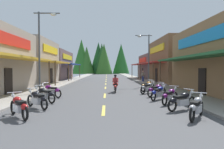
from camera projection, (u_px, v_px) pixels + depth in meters
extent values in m
cube|color=#4C4C4F|center=(106.00, 81.00, 31.54)|extent=(9.67, 90.18, 0.10)
cube|color=#9E9991|center=(68.00, 81.00, 31.37)|extent=(2.56, 90.18, 0.12)
cube|color=gray|center=(143.00, 81.00, 31.69)|extent=(2.56, 90.18, 0.12)
cube|color=#E0C64C|center=(104.00, 110.00, 9.58)|extent=(0.16, 2.40, 0.01)
cube|color=#E0C64C|center=(105.00, 96.00, 14.68)|extent=(0.16, 2.40, 0.01)
cube|color=#E0C64C|center=(105.00, 88.00, 20.62)|extent=(0.16, 2.40, 0.01)
cube|color=#E0C64C|center=(106.00, 84.00, 25.74)|extent=(0.16, 2.40, 0.01)
cube|color=#E0C64C|center=(106.00, 81.00, 30.93)|extent=(0.16, 2.40, 0.01)
cube|color=#E0C64C|center=(106.00, 79.00, 36.23)|extent=(0.16, 2.40, 0.01)
cube|color=#E0C64C|center=(106.00, 78.00, 42.54)|extent=(0.16, 2.40, 0.01)
cube|color=#E0C64C|center=(106.00, 77.00, 47.59)|extent=(0.16, 2.40, 0.01)
cube|color=#E0C64C|center=(106.00, 76.00, 54.19)|extent=(0.16, 2.40, 0.01)
cube|color=#E0C64C|center=(106.00, 75.00, 60.23)|extent=(0.16, 2.40, 0.01)
cube|color=#E0C64C|center=(107.00, 74.00, 66.50)|extent=(0.16, 2.40, 0.01)
cube|color=gold|center=(20.00, 58.00, 14.67)|extent=(1.80, 10.70, 0.16)
cylinder|color=brown|center=(49.00, 75.00, 19.88)|extent=(0.14, 0.14, 2.82)
cube|color=red|center=(8.00, 39.00, 14.61)|extent=(0.10, 8.32, 0.90)
cube|color=black|center=(9.00, 82.00, 14.71)|extent=(0.08, 1.10, 2.10)
cube|color=gray|center=(23.00, 62.00, 25.84)|extent=(7.46, 9.10, 5.88)
cube|color=gold|center=(58.00, 62.00, 25.96)|extent=(1.80, 8.19, 0.16)
cylinder|color=brown|center=(55.00, 74.00, 22.13)|extent=(0.14, 0.14, 2.82)
cylinder|color=brown|center=(69.00, 73.00, 29.92)|extent=(0.14, 0.14, 2.82)
cube|color=yellow|center=(51.00, 50.00, 25.89)|extent=(0.10, 6.37, 0.90)
cube|color=black|center=(51.00, 76.00, 26.00)|extent=(0.08, 1.10, 2.10)
cube|color=brown|center=(50.00, 65.00, 36.81)|extent=(6.63, 11.61, 5.41)
cube|color=navy|center=(72.00, 64.00, 36.91)|extent=(1.80, 10.45, 0.16)
cylinder|color=brown|center=(71.00, 72.00, 31.96)|extent=(0.14, 0.14, 2.82)
cylinder|color=brown|center=(80.00, 72.00, 42.00)|extent=(0.14, 0.14, 2.82)
cube|color=yellow|center=(68.00, 57.00, 36.85)|extent=(0.10, 8.12, 0.90)
cube|color=black|center=(68.00, 74.00, 36.95)|extent=(0.08, 1.10, 2.10)
cube|color=#236033|center=(191.00, 57.00, 14.47)|extent=(1.80, 12.22, 0.16)
cylinder|color=brown|center=(160.00, 75.00, 20.40)|extent=(0.14, 0.14, 2.82)
cube|color=#197FCC|center=(202.00, 37.00, 14.44)|extent=(0.10, 9.50, 0.90)
cube|color=black|center=(202.00, 82.00, 14.55)|extent=(0.08, 1.10, 2.10)
cube|color=brown|center=(187.00, 61.00, 28.10)|extent=(8.84, 10.61, 6.26)
cube|color=#B72D28|center=(151.00, 63.00, 27.97)|extent=(1.80, 9.55, 0.16)
cylinder|color=brown|center=(153.00, 74.00, 23.43)|extent=(0.14, 0.14, 2.82)
cylinder|color=brown|center=(140.00, 72.00, 32.58)|extent=(0.14, 0.14, 2.82)
cube|color=yellow|center=(156.00, 49.00, 27.93)|extent=(0.10, 7.43, 0.90)
cube|color=black|center=(156.00, 76.00, 28.05)|extent=(0.08, 1.10, 2.10)
cube|color=brown|center=(160.00, 67.00, 39.16)|extent=(7.14, 9.92, 4.84)
cube|color=#B72D28|center=(138.00, 64.00, 39.03)|extent=(1.80, 8.92, 0.16)
cylinder|color=brown|center=(138.00, 72.00, 34.80)|extent=(0.14, 0.14, 2.82)
cylinder|color=brown|center=(132.00, 71.00, 43.31)|extent=(0.14, 0.14, 2.82)
cube|color=red|center=(142.00, 60.00, 39.02)|extent=(0.10, 6.94, 0.90)
cube|color=black|center=(142.00, 74.00, 39.11)|extent=(0.08, 1.10, 2.10)
cylinder|color=#474C51|center=(39.00, 53.00, 15.35)|extent=(0.14, 0.14, 6.57)
cylinder|color=#474C51|center=(47.00, 13.00, 15.27)|extent=(2.06, 0.10, 0.10)
ellipsoid|color=silver|center=(53.00, 14.00, 15.29)|extent=(0.50, 0.30, 0.24)
cylinder|color=#474C51|center=(149.00, 60.00, 23.32)|extent=(0.14, 0.14, 6.16)
cylinder|color=#474C51|center=(144.00, 35.00, 23.21)|extent=(2.06, 0.10, 0.10)
ellipsoid|color=silver|center=(139.00, 36.00, 23.20)|extent=(0.50, 0.30, 0.24)
torus|color=black|center=(201.00, 108.00, 8.61)|extent=(0.47, 0.57, 0.64)
torus|color=black|center=(192.00, 114.00, 7.40)|extent=(0.47, 0.57, 0.64)
cube|color=silver|center=(197.00, 109.00, 8.00)|extent=(0.65, 0.72, 0.32)
ellipsoid|color=#99999E|center=(198.00, 100.00, 8.15)|extent=(0.60, 0.64, 0.28)
cube|color=black|center=(195.00, 103.00, 7.79)|extent=(0.59, 0.65, 0.12)
ellipsoid|color=#99999E|center=(193.00, 108.00, 7.43)|extent=(0.46, 0.49, 0.24)
cylinder|color=silver|center=(200.00, 101.00, 8.49)|extent=(0.28, 0.33, 0.71)
cylinder|color=silver|center=(200.00, 93.00, 8.38)|extent=(0.50, 0.40, 0.04)
sphere|color=white|center=(201.00, 96.00, 8.62)|extent=(0.16, 0.16, 0.16)
torus|color=black|center=(192.00, 102.00, 9.98)|extent=(0.60, 0.42, 0.64)
torus|color=black|center=(172.00, 105.00, 9.16)|extent=(0.60, 0.42, 0.64)
cube|color=silver|center=(182.00, 102.00, 9.57)|extent=(0.74, 0.60, 0.32)
ellipsoid|color=black|center=(185.00, 95.00, 9.67)|extent=(0.64, 0.57, 0.28)
cube|color=black|center=(179.00, 97.00, 9.42)|extent=(0.66, 0.55, 0.12)
ellipsoid|color=black|center=(173.00, 100.00, 9.18)|extent=(0.50, 0.43, 0.24)
cylinder|color=silver|center=(190.00, 96.00, 9.90)|extent=(0.35, 0.25, 0.71)
cylinder|color=silver|center=(189.00, 89.00, 9.82)|extent=(0.35, 0.53, 0.04)
sphere|color=white|center=(192.00, 92.00, 9.98)|extent=(0.16, 0.16, 0.16)
torus|color=black|center=(175.00, 97.00, 11.84)|extent=(0.50, 0.55, 0.64)
torus|color=black|center=(165.00, 100.00, 10.69)|extent=(0.50, 0.55, 0.64)
cube|color=silver|center=(170.00, 97.00, 11.26)|extent=(0.67, 0.71, 0.32)
ellipsoid|color=#721972|center=(172.00, 91.00, 11.40)|extent=(0.61, 0.63, 0.28)
cube|color=black|center=(168.00, 93.00, 11.06)|extent=(0.61, 0.63, 0.12)
ellipsoid|color=#721972|center=(165.00, 96.00, 10.72)|extent=(0.47, 0.49, 0.24)
cylinder|color=silver|center=(174.00, 92.00, 11.73)|extent=(0.29, 0.32, 0.71)
cylinder|color=silver|center=(174.00, 86.00, 11.62)|extent=(0.48, 0.43, 0.04)
sphere|color=white|center=(175.00, 88.00, 11.84)|extent=(0.16, 0.16, 0.16)
torus|color=black|center=(164.00, 94.00, 13.33)|extent=(0.50, 0.54, 0.64)
torus|color=black|center=(153.00, 96.00, 12.19)|extent=(0.50, 0.54, 0.64)
cube|color=silver|center=(159.00, 94.00, 12.76)|extent=(0.68, 0.71, 0.32)
ellipsoid|color=navy|center=(160.00, 89.00, 12.90)|extent=(0.61, 0.63, 0.28)
cube|color=black|center=(157.00, 90.00, 12.56)|extent=(0.61, 0.63, 0.12)
ellipsoid|color=navy|center=(154.00, 92.00, 12.22)|extent=(0.47, 0.49, 0.24)
cylinder|color=silver|center=(163.00, 89.00, 13.22)|extent=(0.29, 0.32, 0.71)
cylinder|color=silver|center=(162.00, 84.00, 13.12)|extent=(0.47, 0.43, 0.04)
sphere|color=white|center=(164.00, 86.00, 13.34)|extent=(0.16, 0.16, 0.16)
torus|color=black|center=(163.00, 91.00, 14.81)|extent=(0.57, 0.47, 0.64)
torus|color=black|center=(150.00, 93.00, 13.86)|extent=(0.57, 0.47, 0.64)
cube|color=silver|center=(157.00, 91.00, 14.33)|extent=(0.72, 0.65, 0.32)
ellipsoid|color=#721972|center=(159.00, 87.00, 14.45)|extent=(0.64, 0.60, 0.28)
cube|color=black|center=(155.00, 87.00, 14.17)|extent=(0.65, 0.59, 0.12)
ellipsoid|color=#721972|center=(151.00, 90.00, 13.89)|extent=(0.49, 0.46, 0.24)
cylinder|color=silver|center=(162.00, 87.00, 14.72)|extent=(0.33, 0.28, 0.71)
cylinder|color=silver|center=(161.00, 82.00, 14.63)|extent=(0.40, 0.50, 0.04)
sphere|color=white|center=(163.00, 84.00, 14.81)|extent=(0.16, 0.16, 0.16)
torus|color=black|center=(153.00, 89.00, 16.57)|extent=(0.54, 0.51, 0.64)
torus|color=black|center=(143.00, 90.00, 15.51)|extent=(0.54, 0.51, 0.64)
cube|color=silver|center=(148.00, 89.00, 16.04)|extent=(0.70, 0.68, 0.32)
ellipsoid|color=#99999E|center=(150.00, 85.00, 16.17)|extent=(0.63, 0.62, 0.28)
cube|color=black|center=(147.00, 85.00, 15.85)|extent=(0.63, 0.61, 0.12)
ellipsoid|color=#99999E|center=(143.00, 87.00, 15.54)|extent=(0.49, 0.48, 0.24)
cylinder|color=silver|center=(153.00, 85.00, 16.46)|extent=(0.31, 0.30, 0.71)
cylinder|color=silver|center=(152.00, 81.00, 16.37)|extent=(0.44, 0.47, 0.04)
sphere|color=white|center=(154.00, 83.00, 16.57)|extent=(0.16, 0.16, 0.16)
torus|color=black|center=(152.00, 87.00, 18.27)|extent=(0.52, 0.53, 0.64)
torus|color=black|center=(143.00, 88.00, 17.17)|extent=(0.52, 0.53, 0.64)
cube|color=silver|center=(148.00, 87.00, 17.72)|extent=(0.69, 0.70, 0.32)
ellipsoid|color=#BF660C|center=(149.00, 83.00, 17.86)|extent=(0.62, 0.62, 0.28)
cube|color=black|center=(146.00, 84.00, 17.53)|extent=(0.62, 0.62, 0.12)
ellipsoid|color=#BF660C|center=(143.00, 86.00, 17.20)|extent=(0.48, 0.48, 0.24)
cylinder|color=silver|center=(151.00, 84.00, 18.17)|extent=(0.30, 0.31, 0.71)
cylinder|color=silver|center=(151.00, 80.00, 18.07)|extent=(0.46, 0.45, 0.04)
sphere|color=white|center=(152.00, 81.00, 18.28)|extent=(0.16, 0.16, 0.16)
torus|color=black|center=(13.00, 107.00, 8.69)|extent=(0.50, 0.54, 0.64)
torus|color=black|center=(25.00, 113.00, 7.60)|extent=(0.50, 0.54, 0.64)
cube|color=silver|center=(19.00, 108.00, 8.15)|extent=(0.67, 0.71, 0.32)
ellipsoid|color=#A51414|center=(17.00, 100.00, 8.28)|extent=(0.61, 0.63, 0.28)
cube|color=black|center=(21.00, 102.00, 7.95)|extent=(0.61, 0.63, 0.12)
ellipsoid|color=#A51414|center=(24.00, 107.00, 7.63)|extent=(0.47, 0.49, 0.24)
cylinder|color=silver|center=(14.00, 100.00, 8.59)|extent=(0.29, 0.32, 0.71)
cylinder|color=silver|center=(15.00, 92.00, 8.49)|extent=(0.47, 0.43, 0.04)
sphere|color=white|center=(13.00, 96.00, 8.70)|extent=(0.16, 0.16, 0.16)
torus|color=black|center=(30.00, 100.00, 10.54)|extent=(0.53, 0.51, 0.64)
torus|color=black|center=(44.00, 104.00, 9.54)|extent=(0.53, 0.51, 0.64)
cube|color=silver|center=(37.00, 101.00, 10.04)|extent=(0.70, 0.68, 0.32)
ellipsoid|color=black|center=(35.00, 94.00, 10.16)|extent=(0.63, 0.62, 0.28)
cube|color=black|center=(39.00, 96.00, 9.87)|extent=(0.63, 0.62, 0.12)
ellipsoid|color=black|center=(44.00, 99.00, 9.57)|extent=(0.48, 0.48, 0.24)
cylinder|color=silver|center=(31.00, 95.00, 10.45)|extent=(0.31, 0.30, 0.71)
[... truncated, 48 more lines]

